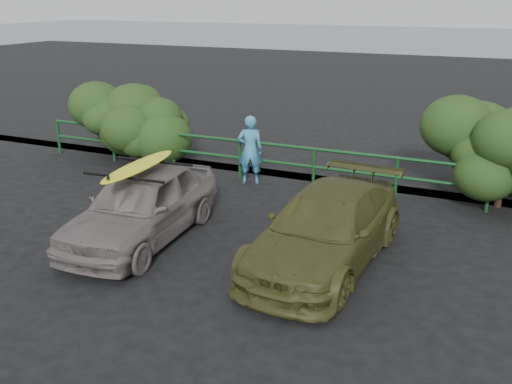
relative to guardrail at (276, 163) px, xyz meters
The scene contains 10 objects.
ground 5.03m from the guardrail, 90.00° to the right, with size 80.00×80.00×0.00m, color black.
ocean 55.00m from the guardrail, 90.00° to the left, with size 200.00×200.00×0.00m, color slate.
guardrail is the anchor object (origin of this frame).
shrub_left 4.84m from the guardrail, behind, with size 3.20×2.40×1.92m, color #274419, non-canonical shape.
shrub_right 5.05m from the guardrail, ahead, with size 3.20×2.40×2.13m, color #274419, non-canonical shape.
sedan 4.41m from the guardrail, 103.65° to the right, with size 1.65×4.10×1.40m, color slate.
olive_vehicle 4.59m from the guardrail, 56.89° to the right, with size 1.82×4.49×1.30m, color #45451E.
man 0.73m from the guardrail, 157.82° to the right, with size 0.63×0.42×1.74m, color teal.
roof_rack 4.50m from the guardrail, 103.65° to the right, with size 1.67×1.17×0.06m, color black, non-canonical shape.
surfboard 4.51m from the guardrail, 103.65° to the right, with size 0.50×2.39×0.07m, color yellow.
Camera 1 is at (5.14, -7.75, 4.51)m, focal length 40.00 mm.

